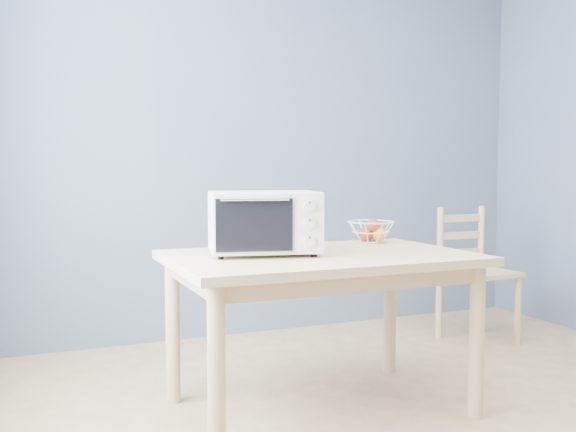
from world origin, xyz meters
name	(u,v)px	position (x,y,z in m)	size (l,w,h in m)	color
room	(492,129)	(0.00, 0.00, 1.30)	(4.01, 4.51, 2.61)	tan
dining_table	(320,275)	(-0.37, 0.73, 0.65)	(1.40, 0.90, 0.75)	tan
toaster_oven	(260,222)	(-0.64, 0.81, 0.90)	(0.56, 0.44, 0.29)	silver
fruit_basket	(371,231)	(0.08, 1.04, 0.81)	(0.26, 0.26, 0.13)	silver
dining_chair	(474,275)	(1.14, 1.48, 0.44)	(0.43, 0.43, 0.89)	tan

